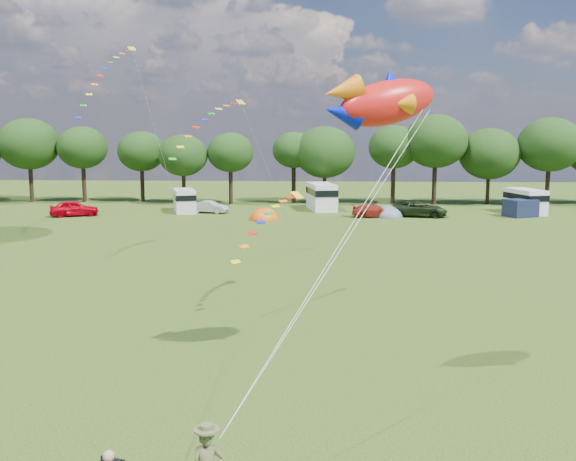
{
  "coord_description": "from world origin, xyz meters",
  "views": [
    {
      "loc": [
        1.46,
        -19.13,
        8.14
      ],
      "look_at": [
        0.0,
        8.0,
        4.0
      ],
      "focal_mm": 40.0,
      "sensor_mm": 36.0,
      "label": 1
    }
  ],
  "objects_px": {
    "car_a": "(74,208)",
    "car_c": "(374,211)",
    "fish_kite": "(379,102)",
    "car_b": "(210,207)",
    "campervan_c": "(322,196)",
    "campervan_d": "(525,200)",
    "tent_orange": "(264,220)",
    "campervan_b": "(184,200)",
    "tent_greyblue": "(388,217)",
    "car_d": "(419,209)"
  },
  "relations": [
    {
      "from": "car_a",
      "to": "car_c",
      "type": "bearing_deg",
      "value": -111.16
    },
    {
      "from": "fish_kite",
      "to": "car_c",
      "type": "bearing_deg",
      "value": 63.55
    },
    {
      "from": "car_b",
      "to": "campervan_c",
      "type": "height_order",
      "value": "campervan_c"
    },
    {
      "from": "car_a",
      "to": "car_c",
      "type": "height_order",
      "value": "car_a"
    },
    {
      "from": "campervan_d",
      "to": "fish_kite",
      "type": "height_order",
      "value": "fish_kite"
    },
    {
      "from": "car_b",
      "to": "tent_orange",
      "type": "xyz_separation_m",
      "value": [
        6.09,
        -4.91,
        -0.61
      ]
    },
    {
      "from": "car_b",
      "to": "tent_orange",
      "type": "bearing_deg",
      "value": -115.45
    },
    {
      "from": "campervan_b",
      "to": "tent_greyblue",
      "type": "xyz_separation_m",
      "value": [
        20.81,
        -2.81,
        -1.24
      ]
    },
    {
      "from": "fish_kite",
      "to": "car_b",
      "type": "bearing_deg",
      "value": 84.73
    },
    {
      "from": "campervan_b",
      "to": "fish_kite",
      "type": "xyz_separation_m",
      "value": [
        16.04,
        -45.32,
        7.82
      ]
    },
    {
      "from": "car_a",
      "to": "tent_orange",
      "type": "height_order",
      "value": "car_a"
    },
    {
      "from": "campervan_b",
      "to": "tent_greyblue",
      "type": "distance_m",
      "value": 21.03
    },
    {
      "from": "fish_kite",
      "to": "campervan_b",
      "type": "bearing_deg",
      "value": 87.61
    },
    {
      "from": "car_a",
      "to": "campervan_c",
      "type": "relative_size",
      "value": 0.78
    },
    {
      "from": "car_c",
      "to": "car_d",
      "type": "relative_size",
      "value": 0.75
    },
    {
      "from": "car_b",
      "to": "campervan_b",
      "type": "xyz_separation_m",
      "value": [
        -2.75,
        0.77,
        0.63
      ]
    },
    {
      "from": "car_b",
      "to": "car_c",
      "type": "height_order",
      "value": "car_c"
    },
    {
      "from": "car_c",
      "to": "tent_orange",
      "type": "relative_size",
      "value": 1.33
    },
    {
      "from": "campervan_d",
      "to": "car_c",
      "type": "bearing_deg",
      "value": 89.88
    },
    {
      "from": "car_c",
      "to": "campervan_c",
      "type": "distance_m",
      "value": 7.96
    },
    {
      "from": "car_c",
      "to": "tent_greyblue",
      "type": "distance_m",
      "value": 1.58
    },
    {
      "from": "campervan_c",
      "to": "campervan_d",
      "type": "bearing_deg",
      "value": -107.49
    },
    {
      "from": "car_a",
      "to": "fish_kite",
      "type": "relative_size",
      "value": 1.17
    },
    {
      "from": "car_b",
      "to": "tent_greyblue",
      "type": "xyz_separation_m",
      "value": [
        18.06,
        -2.04,
        -0.61
      ]
    },
    {
      "from": "car_d",
      "to": "tent_orange",
      "type": "bearing_deg",
      "value": 110.83
    },
    {
      "from": "car_d",
      "to": "car_c",
      "type": "bearing_deg",
      "value": 107.37
    },
    {
      "from": "campervan_d",
      "to": "tent_orange",
      "type": "height_order",
      "value": "campervan_d"
    },
    {
      "from": "campervan_d",
      "to": "fish_kite",
      "type": "bearing_deg",
      "value": 143.98
    },
    {
      "from": "campervan_b",
      "to": "fish_kite",
      "type": "relative_size",
      "value": 1.29
    },
    {
      "from": "car_a",
      "to": "campervan_d",
      "type": "distance_m",
      "value": 45.38
    },
    {
      "from": "tent_greyblue",
      "to": "tent_orange",
      "type": "bearing_deg",
      "value": -166.54
    },
    {
      "from": "campervan_d",
      "to": "tent_orange",
      "type": "xyz_separation_m",
      "value": [
        -26.15,
        -6.22,
        -1.32
      ]
    },
    {
      "from": "tent_orange",
      "to": "tent_greyblue",
      "type": "xyz_separation_m",
      "value": [
        11.97,
        2.87,
        0.0
      ]
    },
    {
      "from": "tent_greyblue",
      "to": "fish_kite",
      "type": "xyz_separation_m",
      "value": [
        -4.77,
        -42.51,
        9.06
      ]
    },
    {
      "from": "tent_orange",
      "to": "car_a",
      "type": "bearing_deg",
      "value": 175.17
    },
    {
      "from": "tent_greyblue",
      "to": "fish_kite",
      "type": "distance_m",
      "value": 43.73
    },
    {
      "from": "car_b",
      "to": "tent_greyblue",
      "type": "height_order",
      "value": "car_b"
    },
    {
      "from": "car_b",
      "to": "campervan_b",
      "type": "bearing_deg",
      "value": 87.76
    },
    {
      "from": "car_a",
      "to": "fish_kite",
      "type": "xyz_separation_m",
      "value": [
        26.19,
        -41.26,
        8.29
      ]
    },
    {
      "from": "car_a",
      "to": "car_d",
      "type": "xyz_separation_m",
      "value": [
        33.95,
        1.53,
        -0.02
      ]
    },
    {
      "from": "car_a",
      "to": "car_b",
      "type": "xyz_separation_m",
      "value": [
        12.9,
        3.3,
        -0.16
      ]
    },
    {
      "from": "car_b",
      "to": "fish_kite",
      "type": "distance_m",
      "value": 47.26
    },
    {
      "from": "campervan_b",
      "to": "campervan_d",
      "type": "height_order",
      "value": "campervan_d"
    },
    {
      "from": "car_b",
      "to": "car_c",
      "type": "distance_m",
      "value": 16.83
    },
    {
      "from": "car_d",
      "to": "campervan_d",
      "type": "relative_size",
      "value": 1.03
    },
    {
      "from": "car_c",
      "to": "tent_orange",
      "type": "height_order",
      "value": "car_c"
    },
    {
      "from": "car_d",
      "to": "car_b",
      "type": "bearing_deg",
      "value": 94.18
    },
    {
      "from": "car_d",
      "to": "campervan_b",
      "type": "height_order",
      "value": "campervan_b"
    },
    {
      "from": "campervan_d",
      "to": "car_d",
      "type": "bearing_deg",
      "value": 91.82
    },
    {
      "from": "campervan_c",
      "to": "campervan_d",
      "type": "relative_size",
      "value": 1.11
    }
  ]
}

